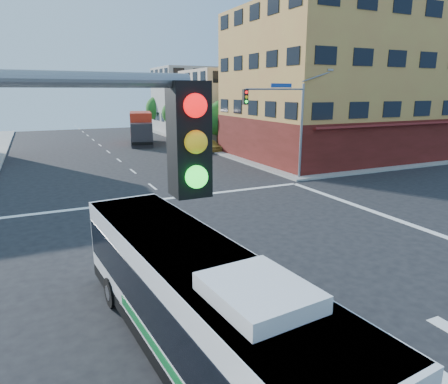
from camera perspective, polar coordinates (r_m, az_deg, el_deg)
name	(u,v)px	position (r m, az deg, el deg)	size (l,w,h in m)	color
ground	(237,253)	(16.64, 1.91, -8.77)	(120.00, 120.00, 0.00)	black
sidewalk_ne	(336,133)	(64.57, 15.69, 8.06)	(50.00, 50.00, 0.15)	gray
corner_building_ne	(333,97)	(41.94, 15.25, 12.97)	(18.10, 15.44, 14.00)	#B58E41
building_east_near	(235,106)	(53.33, 1.57, 12.15)	(12.06, 10.06, 9.00)	#C4AE96
building_east_far	(196,100)	(66.11, -4.04, 12.97)	(12.06, 10.06, 10.00)	#979893
signal_mast_ne	(284,113)	(29.12, 8.52, 11.13)	(7.91, 1.13, 8.07)	gray
street_tree_a	(219,117)	(45.73, -0.75, 10.64)	(3.60, 3.60, 5.53)	#3D2416
street_tree_b	(193,112)	(53.09, -4.40, 11.29)	(3.80, 3.80, 5.79)	#3D2416
street_tree_c	(174,112)	(60.63, -7.16, 11.32)	(3.40, 3.40, 5.29)	#3D2416
street_tree_d	(159,107)	(68.25, -9.32, 11.92)	(4.00, 4.00, 6.03)	#3D2416
transit_bus	(193,301)	(10.05, -4.50, -15.21)	(3.32, 11.05, 3.22)	black
box_truck	(141,129)	(51.33, -11.74, 8.83)	(4.33, 8.93, 3.87)	#252429
parked_car	(210,145)	(44.31, -2.03, 6.71)	(1.57, 3.90, 1.33)	gold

